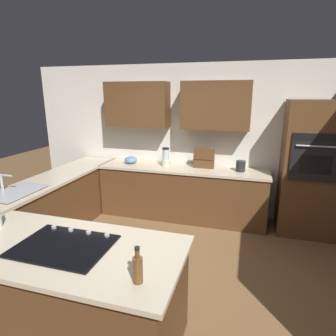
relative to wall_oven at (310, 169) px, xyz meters
name	(u,v)px	position (x,y,z in m)	size (l,w,h in m)	color
ground_plane	(156,277)	(1.85, 1.72, -1.02)	(14.00, 14.00, 0.00)	brown
wall_back	(188,132)	(1.92, -0.33, 0.45)	(6.00, 0.44, 2.60)	white
lower_cabinets_back	(182,194)	(1.95, 0.00, -0.59)	(2.80, 0.60, 0.86)	brown
countertop_back	(182,169)	(1.95, 0.00, -0.14)	(2.84, 0.64, 0.04)	beige
lower_cabinets_side	(53,208)	(3.67, 1.17, -0.59)	(0.60, 2.90, 0.86)	brown
countertop_side	(50,180)	(3.67, 1.17, -0.14)	(0.64, 2.94, 0.04)	beige
island_base	(69,295)	(2.29, 2.73, -0.59)	(1.90, 0.87, 0.86)	brown
island_top	(64,249)	(2.29, 2.73, -0.14)	(1.98, 0.95, 0.04)	beige
wall_oven	(310,169)	(0.00, 0.00, 0.00)	(0.80, 0.66, 2.03)	brown
sink_unit	(15,191)	(3.68, 1.80, -0.10)	(0.46, 0.70, 0.23)	#515456
cooktop	(64,245)	(2.29, 2.72, -0.11)	(0.76, 0.56, 0.03)	black
blender	(166,158)	(2.25, -0.04, 0.02)	(0.15, 0.15, 0.32)	beige
mixing_bowl	(131,160)	(2.90, -0.04, -0.05)	(0.23, 0.23, 0.12)	#668CB2
spice_rack	(204,158)	(1.60, -0.08, 0.05)	(0.34, 0.11, 0.33)	brown
kettle	(241,166)	(1.00, -0.04, -0.03)	(0.15, 0.15, 0.17)	#262628
second_bottle	(138,269)	(1.54, 2.97, -0.01)	(0.07, 0.07, 0.26)	brown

